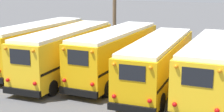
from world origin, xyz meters
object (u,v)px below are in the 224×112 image
(school_bus_0, at_px, (37,45))
(school_bus_2, at_px, (116,53))
(school_bus_4, at_px, (212,67))
(school_bus_3, at_px, (158,62))
(school_bus_1, at_px, (67,51))
(utility_pole, at_px, (114,8))

(school_bus_0, distance_m, school_bus_2, 6.39)
(school_bus_0, height_order, school_bus_4, school_bus_0)
(school_bus_3, bearing_deg, school_bus_1, -179.29)
(school_bus_0, bearing_deg, school_bus_1, -19.55)
(school_bus_3, bearing_deg, school_bus_0, 173.71)
(school_bus_1, bearing_deg, school_bus_0, 160.45)
(school_bus_1, distance_m, school_bus_3, 6.39)
(school_bus_0, height_order, school_bus_3, school_bus_0)
(school_bus_1, height_order, school_bus_4, school_bus_1)
(school_bus_4, bearing_deg, school_bus_1, 177.40)
(school_bus_2, height_order, school_bus_3, school_bus_2)
(school_bus_1, relative_size, school_bus_3, 0.99)
(school_bus_2, distance_m, school_bus_4, 6.55)
(school_bus_0, xyz_separation_m, school_bus_1, (3.20, -1.13, -0.03))
(school_bus_2, bearing_deg, school_bus_1, -162.39)
(utility_pole, bearing_deg, school_bus_2, -66.07)
(school_bus_2, xyz_separation_m, utility_pole, (-3.83, 8.64, 2.16))
(school_bus_0, bearing_deg, school_bus_4, -7.01)
(school_bus_4, relative_size, utility_pole, 1.24)
(school_bus_2, relative_size, school_bus_4, 1.06)
(school_bus_1, relative_size, school_bus_4, 1.09)
(school_bus_0, xyz_separation_m, school_bus_2, (6.39, -0.12, -0.03))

